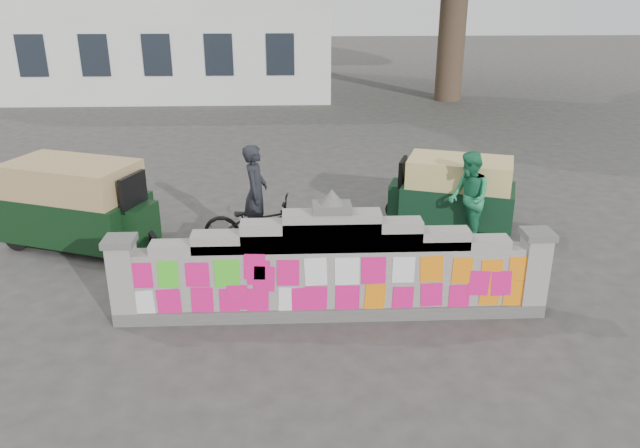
# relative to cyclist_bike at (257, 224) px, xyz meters

# --- Properties ---
(ground) EXTENTS (100.00, 100.00, 0.00)m
(ground) POSITION_rel_cyclist_bike_xyz_m (1.23, -2.49, -0.52)
(ground) COLOR #383533
(ground) RESTS_ON ground
(parapet_wall) EXTENTS (6.48, 0.44, 2.01)m
(parapet_wall) POSITION_rel_cyclist_bike_xyz_m (1.23, -2.50, 0.23)
(parapet_wall) COLOR #4C4C49
(parapet_wall) RESTS_ON ground
(cyclist_bike) EXTENTS (2.06, 0.92, 1.05)m
(cyclist_bike) POSITION_rel_cyclist_bike_xyz_m (0.00, 0.00, 0.00)
(cyclist_bike) COLOR black
(cyclist_bike) RESTS_ON ground
(cyclist_rider) EXTENTS (0.50, 0.69, 1.78)m
(cyclist_rider) POSITION_rel_cyclist_bike_xyz_m (-0.00, 0.00, 0.36)
(cyclist_rider) COLOR black
(cyclist_rider) RESTS_ON ground
(pedestrian) EXTENTS (0.75, 0.92, 1.78)m
(pedestrian) POSITION_rel_cyclist_bike_xyz_m (3.99, 0.26, 0.36)
(pedestrian) COLOR #238255
(pedestrian) RESTS_ON ground
(rickshaw_left) EXTENTS (3.02, 2.17, 1.63)m
(rickshaw_left) POSITION_rel_cyclist_bike_xyz_m (-3.34, 0.41, 0.32)
(rickshaw_left) COLOR black
(rickshaw_left) RESTS_ON ground
(rickshaw_right) EXTENTS (2.64, 1.85, 1.42)m
(rickshaw_right) POSITION_rel_cyclist_bike_xyz_m (3.95, 1.12, 0.21)
(rickshaw_right) COLOR black
(rickshaw_right) RESTS_ON ground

